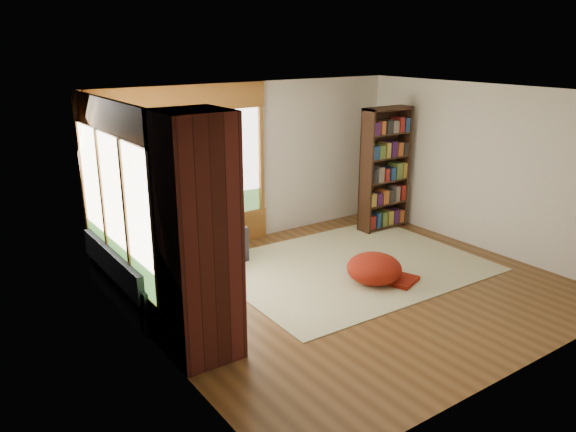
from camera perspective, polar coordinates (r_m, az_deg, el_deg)
floor at (r=7.75m, az=6.35°, el=-7.25°), size 5.50×5.50×0.00m
ceiling at (r=7.07m, az=7.07°, el=12.27°), size 5.50×5.50×0.00m
wall_back at (r=9.26m, az=-3.63°, el=5.44°), size 5.50×0.04×2.60m
wall_front at (r=5.78m, az=23.34°, el=-3.50°), size 5.50×0.04×2.60m
wall_left at (r=5.91m, az=-13.73°, el=-2.04°), size 0.04×5.00×2.60m
wall_right at (r=9.31m, az=19.52°, el=4.53°), size 0.04×5.00×2.60m
windows_back at (r=8.67m, az=-10.33°, el=4.70°), size 2.82×0.10×1.90m
windows_left at (r=6.99m, az=-17.19°, el=1.12°), size 0.10×2.62×1.90m
roller_blind at (r=7.69m, az=-19.21°, el=5.43°), size 0.03×0.72×0.90m
brick_chimney at (r=5.74m, az=-9.18°, el=-2.36°), size 0.70×0.70×2.60m
sectional_sofa at (r=8.01m, az=-12.46°, el=-4.35°), size 2.20×2.20×0.80m
area_rug at (r=8.45m, az=6.34°, el=-5.04°), size 3.82×2.95×0.01m
bookshelf at (r=9.91m, az=9.83°, el=4.68°), size 0.92×0.31×2.15m
pouf at (r=7.87m, az=8.76°, el=-5.20°), size 0.99×0.99×0.41m
dog_tan at (r=8.17m, az=-11.79°, el=-0.32°), size 0.97×0.72×0.49m
dog_brindle at (r=7.28m, az=-9.87°, el=-2.47°), size 0.70×0.96×0.48m
throw_pillows at (r=8.00m, az=-12.84°, el=-0.82°), size 1.98×1.68×0.45m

